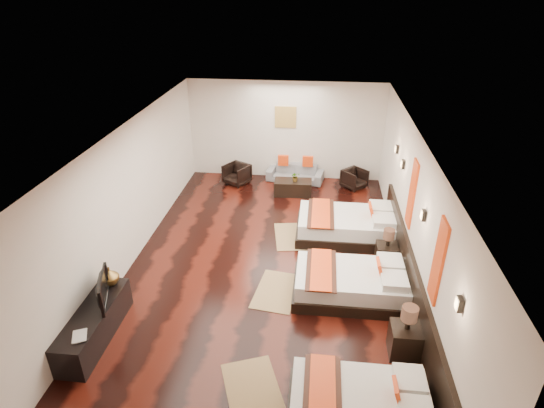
# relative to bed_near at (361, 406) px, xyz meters

# --- Properties ---
(floor) EXTENTS (5.50, 9.50, 0.01)m
(floor) POSITION_rel_bed_near_xyz_m (-1.69, 3.25, -0.25)
(floor) COLOR black
(floor) RESTS_ON ground
(ceiling) EXTENTS (5.50, 9.50, 0.01)m
(ceiling) POSITION_rel_bed_near_xyz_m (-1.69, 3.25, 2.55)
(ceiling) COLOR white
(ceiling) RESTS_ON floor
(back_wall) EXTENTS (5.50, 0.01, 2.80)m
(back_wall) POSITION_rel_bed_near_xyz_m (-1.69, 8.00, 1.15)
(back_wall) COLOR silver
(back_wall) RESTS_ON floor
(left_wall) EXTENTS (0.01, 9.50, 2.80)m
(left_wall) POSITION_rel_bed_near_xyz_m (-4.44, 3.25, 1.15)
(left_wall) COLOR silver
(left_wall) RESTS_ON floor
(right_wall) EXTENTS (0.01, 9.50, 2.80)m
(right_wall) POSITION_rel_bed_near_xyz_m (1.06, 3.25, 1.15)
(right_wall) COLOR silver
(right_wall) RESTS_ON floor
(headboard_panel) EXTENTS (0.08, 6.60, 0.90)m
(headboard_panel) POSITION_rel_bed_near_xyz_m (1.02, 2.45, 0.20)
(headboard_panel) COLOR black
(headboard_panel) RESTS_ON floor
(bed_near) EXTENTS (1.89, 1.19, 0.72)m
(bed_near) POSITION_rel_bed_near_xyz_m (0.00, 0.00, 0.00)
(bed_near) COLOR black
(bed_near) RESTS_ON floor
(bed_mid) EXTENTS (2.09, 1.31, 0.80)m
(bed_mid) POSITION_rel_bed_near_xyz_m (0.00, 2.62, 0.03)
(bed_mid) COLOR black
(bed_mid) RESTS_ON floor
(bed_far) EXTENTS (2.22, 1.40, 0.85)m
(bed_far) POSITION_rel_bed_near_xyz_m (0.00, 4.72, 0.04)
(bed_far) COLOR black
(bed_far) RESTS_ON floor
(nightstand_a) EXTENTS (0.46, 0.46, 0.92)m
(nightstand_a) POSITION_rel_bed_near_xyz_m (0.75, 1.26, 0.08)
(nightstand_a) COLOR black
(nightstand_a) RESTS_ON floor
(nightstand_b) EXTENTS (0.42, 0.42, 0.83)m
(nightstand_b) POSITION_rel_bed_near_xyz_m (0.75, 3.69, 0.04)
(nightstand_b) COLOR black
(nightstand_b) RESTS_ON floor
(jute_mat_near) EXTENTS (1.13, 1.39, 0.01)m
(jute_mat_near) POSITION_rel_bed_near_xyz_m (-1.48, 0.27, -0.24)
(jute_mat_near) COLOR #94754B
(jute_mat_near) RESTS_ON floor
(jute_mat_mid) EXTENTS (0.91, 1.29, 0.01)m
(jute_mat_mid) POSITION_rel_bed_near_xyz_m (-1.38, 2.57, -0.24)
(jute_mat_mid) COLOR #94754B
(jute_mat_mid) RESTS_ON floor
(jute_mat_far) EXTENTS (0.93, 1.30, 0.01)m
(jute_mat_far) POSITION_rel_bed_near_xyz_m (-1.24, 4.57, -0.24)
(jute_mat_far) COLOR #94754B
(jute_mat_far) RESTS_ON floor
(tv_console) EXTENTS (0.50, 1.80, 0.55)m
(tv_console) POSITION_rel_bed_near_xyz_m (-4.19, 1.05, 0.03)
(tv_console) COLOR black
(tv_console) RESTS_ON floor
(tv) EXTENTS (0.38, 0.83, 0.48)m
(tv) POSITION_rel_bed_near_xyz_m (-4.14, 1.29, 0.54)
(tv) COLOR black
(tv) RESTS_ON tv_console
(book) EXTENTS (0.30, 0.34, 0.03)m
(book) POSITION_rel_bed_near_xyz_m (-4.19, 0.45, 0.32)
(book) COLOR black
(book) RESTS_ON tv_console
(figurine) EXTENTS (0.33, 0.33, 0.33)m
(figurine) POSITION_rel_bed_near_xyz_m (-4.19, 1.77, 0.47)
(figurine) COLOR brown
(figurine) RESTS_ON tv_console
(sofa) EXTENTS (1.68, 0.87, 0.47)m
(sofa) POSITION_rel_bed_near_xyz_m (-1.37, 7.70, -0.01)
(sofa) COLOR slate
(sofa) RESTS_ON floor
(armchair_left) EXTENTS (0.86, 0.86, 0.58)m
(armchair_left) POSITION_rel_bed_near_xyz_m (-3.01, 7.31, 0.04)
(armchair_left) COLOR black
(armchair_left) RESTS_ON floor
(armchair_right) EXTENTS (0.82, 0.82, 0.54)m
(armchair_right) POSITION_rel_bed_near_xyz_m (0.31, 7.40, 0.02)
(armchair_right) COLOR black
(armchair_right) RESTS_ON floor
(coffee_table) EXTENTS (1.01, 0.52, 0.40)m
(coffee_table) POSITION_rel_bed_near_xyz_m (-1.37, 6.79, -0.05)
(coffee_table) COLOR black
(coffee_table) RESTS_ON floor
(table_plant) EXTENTS (0.28, 0.26, 0.26)m
(table_plant) POSITION_rel_bed_near_xyz_m (-1.31, 6.78, 0.28)
(table_plant) COLOR #275A1E
(table_plant) RESTS_ON coffee_table
(orange_panel_a) EXTENTS (0.04, 0.40, 1.30)m
(orange_panel_a) POSITION_rel_bed_near_xyz_m (1.04, 1.35, 1.45)
(orange_panel_a) COLOR #D86014
(orange_panel_a) RESTS_ON right_wall
(orange_panel_b) EXTENTS (0.04, 0.40, 1.30)m
(orange_panel_b) POSITION_rel_bed_near_xyz_m (1.04, 3.55, 1.45)
(orange_panel_b) COLOR #D86014
(orange_panel_b) RESTS_ON right_wall
(sconce_near) EXTENTS (0.07, 0.12, 0.18)m
(sconce_near) POSITION_rel_bed_near_xyz_m (1.01, 0.25, 1.60)
(sconce_near) COLOR black
(sconce_near) RESTS_ON right_wall
(sconce_mid) EXTENTS (0.07, 0.12, 0.18)m
(sconce_mid) POSITION_rel_bed_near_xyz_m (1.01, 2.45, 1.60)
(sconce_mid) COLOR black
(sconce_mid) RESTS_ON right_wall
(sconce_far) EXTENTS (0.07, 0.12, 0.18)m
(sconce_far) POSITION_rel_bed_near_xyz_m (1.01, 4.65, 1.60)
(sconce_far) COLOR black
(sconce_far) RESTS_ON right_wall
(sconce_lounge) EXTENTS (0.07, 0.12, 0.18)m
(sconce_lounge) POSITION_rel_bed_near_xyz_m (1.01, 5.55, 1.60)
(sconce_lounge) COLOR black
(sconce_lounge) RESTS_ON right_wall
(gold_artwork) EXTENTS (0.60, 0.04, 0.60)m
(gold_artwork) POSITION_rel_bed_near_xyz_m (-1.69, 7.98, 1.55)
(gold_artwork) COLOR #AD873F
(gold_artwork) RESTS_ON back_wall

